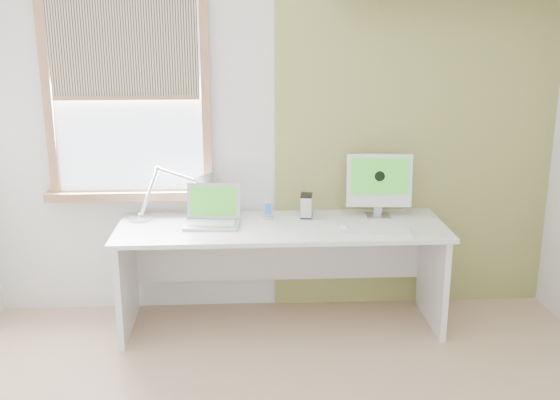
{
  "coord_description": "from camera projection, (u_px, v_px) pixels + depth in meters",
  "views": [
    {
      "loc": [
        -0.21,
        -2.77,
        2.07
      ],
      "look_at": [
        0.0,
        1.05,
        1.0
      ],
      "focal_mm": 41.86,
      "sensor_mm": 36.0,
      "label": 1
    }
  ],
  "objects": [
    {
      "name": "room",
      "position": [
        293.0,
        199.0,
        2.88
      ],
      "size": [
        4.04,
        3.54,
        2.64
      ],
      "color": "tan",
      "rests_on": "ground"
    },
    {
      "name": "accent_wall",
      "position": [
        416.0,
        131.0,
        4.6
      ],
      "size": [
        2.0,
        0.02,
        2.6
      ],
      "primitive_type": "cube",
      "color": "#9A9A4D",
      "rests_on": "room"
    },
    {
      "name": "window",
      "position": [
        127.0,
        98.0,
        4.41
      ],
      "size": [
        1.2,
        0.14,
        1.42
      ],
      "color": "#9F6A48",
      "rests_on": "room"
    },
    {
      "name": "desk",
      "position": [
        281.0,
        250.0,
        4.48
      ],
      "size": [
        2.2,
        0.7,
        0.73
      ],
      "color": "white",
      "rests_on": "room"
    },
    {
      "name": "desk_lamp",
      "position": [
        194.0,
        190.0,
        4.48
      ],
      "size": [
        0.67,
        0.27,
        0.37
      ],
      "color": "#B3B6B8",
      "rests_on": "desk"
    },
    {
      "name": "laptop",
      "position": [
        213.0,
        214.0,
        4.39
      ],
      "size": [
        0.38,
        0.32,
        0.26
      ],
      "color": "#B3B6B8",
      "rests_on": "desk"
    },
    {
      "name": "phone_dock",
      "position": [
        268.0,
        214.0,
        4.5
      ],
      "size": [
        0.08,
        0.08,
        0.13
      ],
      "color": "#B3B6B8",
      "rests_on": "desk"
    },
    {
      "name": "external_drive",
      "position": [
        306.0,
        206.0,
        4.53
      ],
      "size": [
        0.1,
        0.14,
        0.16
      ],
      "color": "#B3B6B8",
      "rests_on": "desk"
    },
    {
      "name": "imac",
      "position": [
        379.0,
        182.0,
        4.5
      ],
      "size": [
        0.45,
        0.16,
        0.44
      ],
      "color": "#B3B6B8",
      "rests_on": "desk"
    },
    {
      "name": "keyboard",
      "position": [
        376.0,
        230.0,
        4.24
      ],
      "size": [
        0.48,
        0.2,
        0.02
      ],
      "color": "white",
      "rests_on": "desk"
    },
    {
      "name": "mouse",
      "position": [
        345.0,
        228.0,
        4.26
      ],
      "size": [
        0.09,
        0.12,
        0.03
      ],
      "primitive_type": "ellipsoid",
      "rotation": [
        0.0,
        0.0,
        0.21
      ],
      "color": "white",
      "rests_on": "desk"
    }
  ]
}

